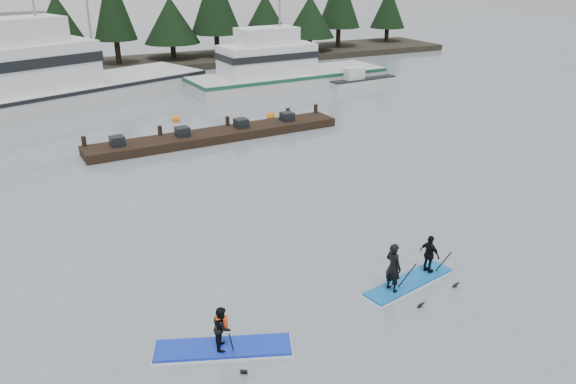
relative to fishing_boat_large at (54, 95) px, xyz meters
name	(u,v)px	position (x,y,z in m)	size (l,w,h in m)	color
ground	(376,294)	(6.38, -29.04, -0.87)	(160.00, 160.00, 0.00)	slate
far_shore	(115,66)	(6.38, 12.96, -0.57)	(70.00, 8.00, 0.60)	#2D281E
treeline	(116,69)	(6.38, 12.96, -0.87)	(60.00, 4.00, 8.00)	black
fishing_boat_large	(54,95)	(0.00, 0.00, 0.00)	(20.94, 12.28, 11.13)	silver
fishing_boat_medium	(284,80)	(16.67, -1.39, -0.20)	(15.97, 5.48, 9.18)	silver
skiff	(360,82)	(22.57, -3.31, -0.53)	(5.75, 1.72, 0.67)	silver
floating_dock	(217,135)	(7.42, -11.95, -0.62)	(14.57, 1.94, 0.49)	black
buoy_d	(271,118)	(12.06, -9.06, -0.87)	(0.51, 0.51, 0.51)	orange
buoy_c	(355,86)	(22.14, -3.28, -0.87)	(0.54, 0.54, 0.54)	orange
buoy_b	(176,121)	(6.40, -7.15, -0.87)	(0.48, 0.48, 0.48)	orange
paddleboard_solo	(223,339)	(1.32, -29.53, -0.50)	(3.57, 2.05, 1.79)	#1430BE
paddleboard_duo	(410,268)	(7.62, -29.05, -0.30)	(3.40, 1.52, 2.12)	#1261AE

